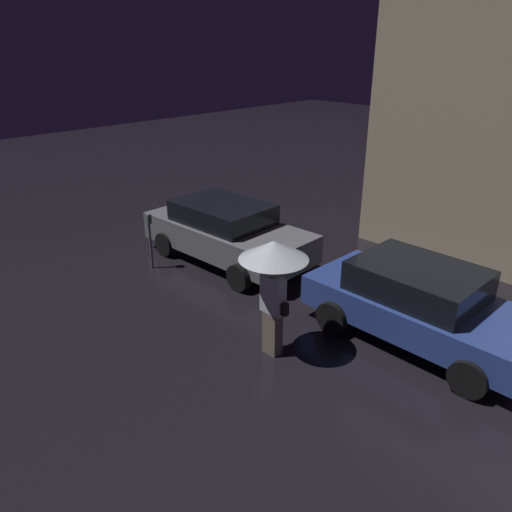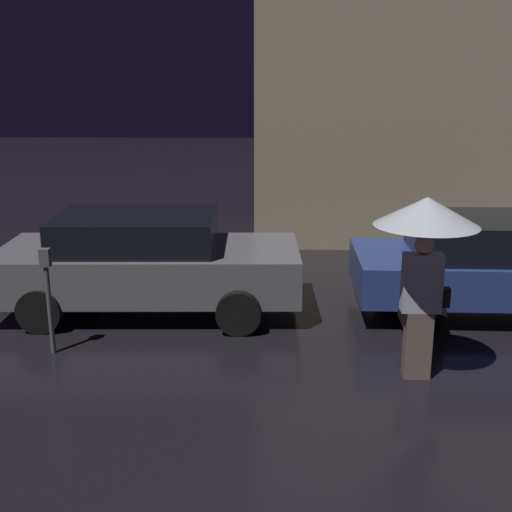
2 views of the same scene
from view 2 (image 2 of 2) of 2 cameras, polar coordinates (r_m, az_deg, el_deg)
building_facade_left at (r=14.31m, az=16.04°, el=15.32°), size 7.62×3.00×6.80m
parked_car_grey at (r=9.41m, az=-9.65°, el=-0.44°), size 4.35×2.01×1.43m
parked_car_blue at (r=9.83m, az=20.51°, el=-0.65°), size 4.12×2.02×1.40m
pedestrian_with_umbrella at (r=7.15m, az=14.84°, el=1.97°), size 1.13×1.13×2.08m
parking_meter at (r=8.18m, az=-18.00°, el=-2.87°), size 0.12×0.10×1.34m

